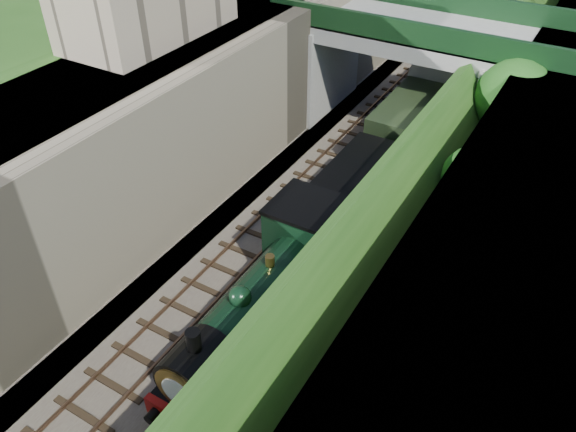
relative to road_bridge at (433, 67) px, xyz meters
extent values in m
cube|color=#473F38|center=(-0.94, -4.00, -3.98)|extent=(10.00, 90.00, 0.20)
cube|color=#756B56|center=(-6.44, -4.00, -0.58)|extent=(1.00, 90.00, 7.00)
cube|color=#262628|center=(-9.94, -4.00, -0.58)|extent=(6.00, 90.00, 7.00)
cube|color=#1E4714|center=(4.06, -4.00, -1.38)|extent=(4.02, 90.00, 6.36)
sphere|color=#194C14|center=(5.21, -21.72, 0.70)|extent=(1.73, 1.73, 1.73)
sphere|color=#194C14|center=(2.71, -19.21, -3.37)|extent=(1.49, 1.49, 1.49)
sphere|color=#194C14|center=(3.68, -16.73, -1.79)|extent=(1.47, 1.47, 1.47)
sphere|color=#194C14|center=(2.92, -12.01, -3.02)|extent=(1.68, 1.68, 1.68)
sphere|color=#194C14|center=(4.89, -9.82, 0.18)|extent=(2.38, 2.38, 2.38)
sphere|color=#194C14|center=(3.97, -7.36, -1.31)|extent=(2.17, 2.17, 2.17)
sphere|color=#194C14|center=(4.18, -4.10, -0.97)|extent=(1.23, 1.23, 1.23)
sphere|color=#194C14|center=(4.62, -0.71, -0.26)|extent=(1.66, 1.66, 1.66)
sphere|color=#194C14|center=(3.74, 1.99, -1.69)|extent=(1.28, 1.28, 1.28)
sphere|color=#194C14|center=(5.10, 4.11, 0.52)|extent=(2.05, 2.05, 2.05)
sphere|color=#194C14|center=(3.94, 8.17, -1.36)|extent=(2.18, 2.18, 2.18)
sphere|color=#194C14|center=(3.14, 10.34, -2.67)|extent=(1.92, 1.92, 1.92)
sphere|color=#194C14|center=(4.61, 14.77, -0.28)|extent=(1.46, 1.46, 1.46)
sphere|color=#194C14|center=(4.49, 16.90, -0.47)|extent=(1.75, 1.75, 1.75)
cube|color=black|center=(-2.94, -4.00, -3.84)|extent=(2.50, 90.00, 0.07)
cube|color=brown|center=(-3.66, -4.00, -3.75)|extent=(0.08, 90.00, 0.14)
cube|color=brown|center=(-2.23, -4.00, -3.75)|extent=(0.08, 90.00, 0.14)
cube|color=black|center=(0.26, -4.00, -3.84)|extent=(2.50, 90.00, 0.07)
cube|color=brown|center=(-0.46, -4.00, -3.75)|extent=(0.08, 90.00, 0.14)
cube|color=brown|center=(0.97, -4.00, -3.75)|extent=(0.08, 90.00, 0.14)
cube|color=gray|center=(-0.44, 0.00, 1.62)|extent=(16.00, 6.00, 0.90)
cube|color=#133618|center=(-0.44, -2.85, 2.57)|extent=(16.00, 0.30, 1.20)
cube|color=#133618|center=(-0.44, 2.85, 2.57)|extent=(16.00, 0.30, 1.20)
cube|color=gray|center=(-6.44, 0.00, -1.23)|extent=(1.40, 6.40, 5.70)
cube|color=gray|center=(4.26, 0.00, -1.23)|extent=(2.40, 6.40, 5.70)
cylinder|color=black|center=(4.86, -3.33, -1.88)|extent=(0.30, 0.30, 4.40)
sphere|color=#194C14|center=(4.86, -3.33, 0.72)|extent=(3.60, 3.60, 3.60)
sphere|color=#194C14|center=(5.36, -2.53, 0.12)|extent=(2.40, 2.40, 2.40)
cube|color=black|center=(0.26, -18.10, -3.58)|extent=(2.40, 8.40, 0.60)
cube|color=black|center=(0.26, -17.10, -3.03)|extent=(2.70, 10.00, 0.35)
cube|color=maroon|center=(0.26, -22.20, -3.13)|extent=(2.70, 0.25, 0.70)
cylinder|color=black|center=(0.26, -17.90, -1.73)|extent=(1.90, 5.60, 1.90)
cylinder|color=black|center=(0.26, -21.20, -1.73)|extent=(1.96, 1.80, 1.96)
cylinder|color=white|center=(0.26, -22.18, -1.73)|extent=(1.10, 0.05, 1.10)
cylinder|color=black|center=(0.26, -21.20, -0.53)|extent=(0.44, 0.44, 0.90)
sphere|color=black|center=(0.26, -18.90, -0.73)|extent=(0.76, 0.76, 0.76)
cylinder|color=#A57F33|center=(0.26, -17.10, -0.63)|extent=(0.32, 0.32, 0.50)
cube|color=black|center=(0.26, -14.30, -1.58)|extent=(2.75, 2.40, 2.80)
cube|color=black|center=(0.26, -14.30, -0.13)|extent=(2.85, 2.50, 0.15)
cube|color=black|center=(-0.99, -20.70, -3.23)|extent=(0.60, 1.40, 0.90)
cube|color=black|center=(1.51, -20.70, -3.23)|extent=(0.60, 1.40, 0.90)
cube|color=black|center=(0.26, -9.90, -3.63)|extent=(2.30, 6.00, 0.50)
cube|color=black|center=(0.26, -9.90, -3.38)|extent=(2.60, 6.00, 0.50)
cube|color=black|center=(0.26, -9.90, -2.18)|extent=(2.70, 6.00, 2.40)
cube|color=black|center=(0.26, -9.90, -0.93)|extent=(2.50, 5.60, 0.20)
cube|color=black|center=(0.26, 2.70, -3.68)|extent=(2.30, 17.00, 0.40)
cube|color=black|center=(0.26, 2.70, -3.43)|extent=(2.50, 17.00, 0.50)
cube|color=#212E1A|center=(0.26, 2.70, -1.93)|extent=(2.80, 18.00, 2.70)
cube|color=slate|center=(0.26, 2.70, -0.43)|extent=(2.90, 18.00, 0.50)
cube|color=black|center=(0.26, 21.50, -3.68)|extent=(2.30, 17.00, 0.40)
cube|color=black|center=(0.26, 21.50, -3.43)|extent=(2.50, 17.00, 0.50)
cube|color=#212E1A|center=(0.26, 21.50, -1.93)|extent=(2.80, 18.00, 2.70)
camera|label=1|loc=(7.86, -28.84, 12.09)|focal=35.00mm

